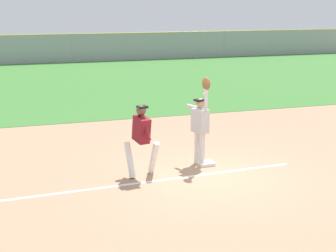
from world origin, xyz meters
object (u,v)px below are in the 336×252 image
at_px(parked_car_white, 162,46).
at_px(runner, 142,136).
at_px(parked_car_black, 45,50).
at_px(fielder, 200,122).
at_px(parked_car_red, 102,47).
at_px(first_base, 206,163).
at_px(baseball, 205,94).

bearing_deg(parked_car_white, runner, -106.78).
bearing_deg(parked_car_black, fielder, -84.13).
height_order(fielder, parked_car_red, fielder).
height_order(first_base, parked_car_white, parked_car_white).
bearing_deg(first_base, parked_car_white, 75.23).
height_order(first_base, fielder, fielder).
bearing_deg(runner, first_base, -3.16).
relative_size(runner, parked_car_black, 0.39).
xyz_separation_m(parked_car_black, parked_car_red, (4.30, 0.88, 0.00)).
relative_size(baseball, parked_car_white, 0.02).
relative_size(parked_car_black, parked_car_white, 1.00).
distance_m(first_base, runner, 2.04).
bearing_deg(parked_car_red, parked_car_white, -11.62).
height_order(fielder, parked_car_white, fielder).
xyz_separation_m(baseball, parked_car_red, (2.44, 27.17, -1.17)).
distance_m(runner, parked_car_white, 28.40).
relative_size(runner, baseball, 23.24).
height_order(parked_car_black, parked_car_red, same).
height_order(runner, parked_car_black, runner).
height_order(baseball, parked_car_white, baseball).
distance_m(parked_car_black, parked_car_red, 4.39).
distance_m(fielder, runner, 1.68).
bearing_deg(fielder, first_base, 138.47).
xyz_separation_m(fielder, parked_car_black, (-1.79, 26.23, -0.45)).
bearing_deg(baseball, runner, -169.22).
xyz_separation_m(fielder, runner, (-1.63, -0.39, -0.12)).
distance_m(baseball, parked_car_red, 27.30).
bearing_deg(baseball, parked_car_red, 84.87).
distance_m(fielder, parked_car_black, 26.29).
bearing_deg(parked_car_white, parked_car_black, -176.25).
relative_size(parked_car_red, parked_car_white, 1.03).
distance_m(baseball, parked_car_white, 27.63).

